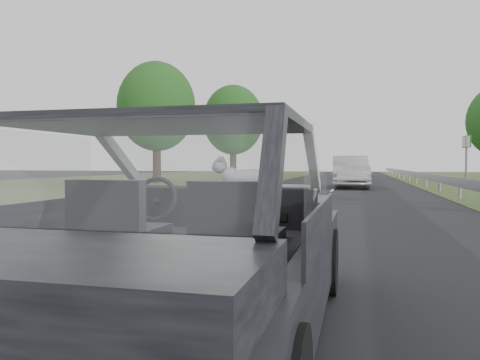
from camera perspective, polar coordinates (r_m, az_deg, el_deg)
The scene contains 11 objects.
ground at distance 3.39m, azimuth -6.13°, elevation -18.55°, with size 140.00×140.00×0.00m, color black.
subject_car at distance 3.21m, azimuth -6.18°, elevation -6.34°, with size 1.80×4.00×1.45m, color black.
dashboard at distance 3.78m, azimuth -2.88°, elevation -3.16°, with size 1.58×0.45×0.30m, color black.
driver_seat at distance 3.10m, azimuth -15.05°, elevation -3.81°, with size 0.50×0.72×0.42m, color black.
passenger_seat at distance 2.80m, azimuth -0.55°, elevation -4.37°, with size 0.50×0.72×0.42m, color black.
steering_wheel at distance 3.64m, azimuth -10.28°, elevation -2.28°, with size 0.36×0.36×0.04m, color black.
cat at distance 3.65m, azimuth 1.27°, elevation 0.33°, with size 0.57×0.18×0.26m, color #979797.
other_car at distance 23.89m, azimuth 13.26°, elevation 1.00°, with size 1.91×4.85×1.60m, color #B6B6B6.
highway_sign at distance 27.65m, azimuth 25.86°, elevation 2.12°, with size 0.11×1.08×2.69m, color #1E682C.
tree_5 at distance 29.43m, azimuth -10.13°, elevation 6.71°, with size 4.79×4.79×7.25m, color #1E5F1F, non-canonical shape.
tree_6 at distance 35.72m, azimuth -0.84°, elevation 5.67°, with size 4.60×4.60×6.96m, color #1E5F1F, non-canonical shape.
Camera 1 is at (1.11, -2.98, 1.19)m, focal length 35.00 mm.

